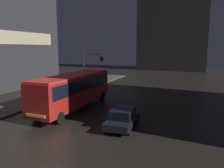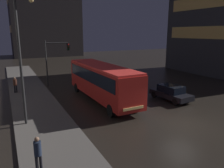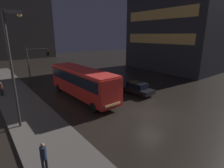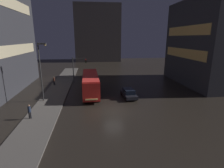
{
  "view_description": "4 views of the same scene",
  "coord_description": "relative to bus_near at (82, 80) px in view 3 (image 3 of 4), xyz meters",
  "views": [
    {
      "loc": [
        8.56,
        -10.22,
        5.98
      ],
      "look_at": [
        -0.33,
        10.85,
        2.21
      ],
      "focal_mm": 35.0,
      "sensor_mm": 36.0,
      "label": 1
    },
    {
      "loc": [
        -11.09,
        -10.98,
        6.44
      ],
      "look_at": [
        -1.32,
        8.83,
        1.21
      ],
      "focal_mm": 35.0,
      "sensor_mm": 36.0,
      "label": 2
    },
    {
      "loc": [
        -12.05,
        -9.62,
        7.11
      ],
      "look_at": [
        0.75,
        6.87,
        1.23
      ],
      "focal_mm": 28.0,
      "sensor_mm": 36.0,
      "label": 3
    },
    {
      "loc": [
        -2.75,
        -21.5,
        9.44
      ],
      "look_at": [
        0.63,
        7.0,
        1.81
      ],
      "focal_mm": 28.0,
      "sensor_mm": 36.0,
      "label": 4
    }
  ],
  "objects": [
    {
      "name": "street_lamp_sidewalk",
      "position": [
        -6.95,
        -2.93,
        3.63
      ],
      "size": [
        1.25,
        0.36,
        8.62
      ],
      "color": "#2D2D2D",
      "rests_on": "sidewalk_left"
    },
    {
      "name": "building_far_backdrop",
      "position": [
        3.13,
        46.63,
        8.95
      ],
      "size": [
        18.07,
        12.0,
        22.16
      ],
      "color": "#383333",
      "rests_on": "ground"
    },
    {
      "name": "pedestrian_mid",
      "position": [
        -7.35,
        6.34,
        -1.0
      ],
      "size": [
        0.53,
        0.53,
        1.66
      ],
      "rotation": [
        0.0,
        0.0,
        0.61
      ],
      "color": "black",
      "rests_on": "sidewalk_left"
    },
    {
      "name": "sidewalk_left",
      "position": [
        -6.0,
        2.4,
        -2.05
      ],
      "size": [
        4.0,
        48.0,
        0.15
      ],
      "color": "#56514C",
      "rests_on": "ground"
    },
    {
      "name": "car_taxi",
      "position": [
        6.1,
        -2.76,
        -1.38
      ],
      "size": [
        2.16,
        4.37,
        1.46
      ],
      "rotation": [
        0.0,
        0.0,
        3.22
      ],
      "color": "black",
      "rests_on": "ground"
    },
    {
      "name": "bus_near",
      "position": [
        0.0,
        0.0,
        0.0
      ],
      "size": [
        2.81,
        11.13,
        3.46
      ],
      "rotation": [
        0.0,
        0.0,
        3.16
      ],
      "color": "#AD1E19",
      "rests_on": "ground"
    },
    {
      "name": "building_right_block",
      "position": [
        23.79,
        4.57,
        6.21
      ],
      "size": [
        10.07,
        17.53,
        16.67
      ],
      "color": "#2D2D33",
      "rests_on": "ground"
    },
    {
      "name": "pedestrian_near",
      "position": [
        -7.17,
        -9.08,
        -0.97
      ],
      "size": [
        0.44,
        0.44,
        1.74
      ],
      "rotation": [
        0.0,
        0.0,
        1.96
      ],
      "color": "black",
      "rests_on": "sidewalk_left"
    },
    {
      "name": "ground_plane",
      "position": [
        3.0,
        -7.6,
        -2.13
      ],
      "size": [
        120.0,
        120.0,
        0.0
      ],
      "primitive_type": "plane",
      "color": "black"
    },
    {
      "name": "traffic_light_main",
      "position": [
        -2.58,
        8.22,
        1.62
      ],
      "size": [
        2.96,
        0.35,
        5.53
      ],
      "color": "#2D2D2D",
      "rests_on": "ground"
    }
  ]
}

